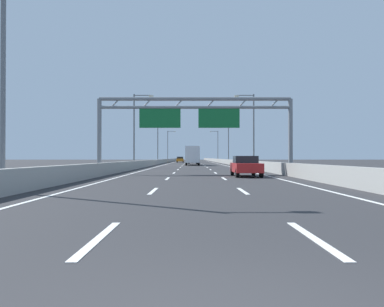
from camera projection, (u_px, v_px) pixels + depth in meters
The scene contains 55 objects.
ground_plane at pixel (193, 162), 102.93m from camera, with size 260.00×260.00×0.00m, color #2D2D30.
lane_dash_left_0 at pixel (99, 238), 6.44m from camera, with size 0.16×3.00×0.01m, color white.
lane_dash_left_1 at pixel (153, 191), 15.44m from camera, with size 0.16×3.00×0.01m, color white.
lane_dash_left_2 at pixel (167, 179), 24.44m from camera, with size 0.16×3.00×0.01m, color white.
lane_dash_left_3 at pixel (174, 173), 33.43m from camera, with size 0.16×3.00×0.01m, color white.
lane_dash_left_4 at pixel (178, 170), 42.43m from camera, with size 0.16×3.00×0.01m, color white.
lane_dash_left_5 at pixel (180, 167), 51.43m from camera, with size 0.16×3.00×0.01m, color white.
lane_dash_left_6 at pixel (182, 166), 60.43m from camera, with size 0.16×3.00×0.01m, color white.
lane_dash_left_7 at pixel (183, 165), 69.43m from camera, with size 0.16×3.00×0.01m, color white.
lane_dash_left_8 at pixel (184, 164), 78.43m from camera, with size 0.16×3.00×0.01m, color white.
lane_dash_left_9 at pixel (185, 163), 87.43m from camera, with size 0.16×3.00×0.01m, color white.
lane_dash_left_10 at pixel (185, 163), 96.43m from camera, with size 0.16×3.00×0.01m, color white.
lane_dash_left_11 at pixel (186, 162), 105.43m from camera, with size 0.16×3.00×0.01m, color white.
lane_dash_left_12 at pixel (186, 162), 114.43m from camera, with size 0.16×3.00×0.01m, color white.
lane_dash_left_13 at pixel (187, 162), 123.43m from camera, with size 0.16×3.00×0.01m, color white.
lane_dash_left_14 at pixel (187, 161), 132.43m from camera, with size 0.16×3.00×0.01m, color white.
lane_dash_left_15 at pixel (187, 161), 141.43m from camera, with size 0.16×3.00×0.01m, color white.
lane_dash_left_16 at pixel (188, 161), 150.43m from camera, with size 0.16×3.00×0.01m, color white.
lane_dash_left_17 at pixel (188, 161), 159.43m from camera, with size 0.16×3.00×0.01m, color white.
lane_dash_right_0 at pixel (313, 238), 6.44m from camera, with size 0.16×3.00×0.01m, color white.
lane_dash_right_1 at pixel (242, 191), 15.44m from camera, with size 0.16×3.00×0.01m, color white.
lane_dash_right_2 at pixel (224, 179), 24.44m from camera, with size 0.16×3.00×0.01m, color white.
lane_dash_right_3 at pixel (215, 173), 33.44m from camera, with size 0.16×3.00×0.01m, color white.
lane_dash_right_4 at pixel (210, 170), 42.44m from camera, with size 0.16×3.00×0.01m, color white.
lane_dash_right_5 at pixel (207, 167), 51.44m from camera, with size 0.16×3.00×0.01m, color white.
lane_dash_right_6 at pixel (205, 166), 60.44m from camera, with size 0.16×3.00×0.01m, color white.
lane_dash_right_7 at pixel (203, 165), 69.44m from camera, with size 0.16×3.00×0.01m, color white.
lane_dash_right_8 at pixel (202, 164), 78.44m from camera, with size 0.16×3.00×0.01m, color white.
lane_dash_right_9 at pixel (201, 163), 87.44m from camera, with size 0.16×3.00×0.01m, color white.
lane_dash_right_10 at pixel (200, 163), 96.43m from camera, with size 0.16×3.00×0.01m, color white.
lane_dash_right_11 at pixel (199, 162), 105.43m from camera, with size 0.16×3.00×0.01m, color white.
lane_dash_right_12 at pixel (198, 162), 114.43m from camera, with size 0.16×3.00×0.01m, color white.
lane_dash_right_13 at pixel (198, 162), 123.43m from camera, with size 0.16×3.00×0.01m, color white.
lane_dash_right_14 at pixel (198, 161), 132.43m from camera, with size 0.16×3.00×0.01m, color white.
lane_dash_right_15 at pixel (197, 161), 141.43m from camera, with size 0.16×3.00×0.01m, color white.
lane_dash_right_16 at pixel (197, 161), 150.43m from camera, with size 0.16×3.00×0.01m, color white.
lane_dash_right_17 at pixel (197, 161), 159.43m from camera, with size 0.16×3.00×0.01m, color white.
edge_line_left at pixel (170, 163), 90.93m from camera, with size 0.16×176.00×0.01m, color white.
edge_line_right at pixel (215, 163), 90.94m from camera, with size 0.16×176.00×0.01m, color white.
barrier_left at pixel (169, 160), 112.93m from camera, with size 0.45×220.00×0.95m.
barrier_right at pixel (216, 160), 112.94m from camera, with size 0.45×220.00×0.95m.
sign_gantry at pixel (193, 116), 31.79m from camera, with size 16.18×0.36×6.36m.
streetlamp_left_near at pixel (9, 55), 15.16m from camera, with size 2.58×0.28×9.50m.
streetlamp_left_mid at pixel (135, 126), 49.42m from camera, with size 2.58×0.28×9.50m.
streetlamp_right_mid at pixel (251, 126), 49.43m from camera, with size 2.58×0.28×9.50m.
streetlamp_left_far at pixel (158, 139), 83.68m from camera, with size 2.58×0.28×9.50m.
streetlamp_right_far at pixel (227, 139), 83.69m from camera, with size 2.58×0.28×9.50m.
streetlamp_left_distant at pixel (168, 144), 117.94m from camera, with size 2.58×0.28×9.50m.
streetlamp_right_distant at pixel (217, 144), 117.95m from camera, with size 2.58×0.28×9.50m.
silver_car at pixel (192, 160), 75.76m from camera, with size 1.75×4.32×1.46m.
green_car at pixel (193, 160), 97.10m from camera, with size 1.89×4.31×1.47m.
black_car at pixel (192, 160), 107.80m from camera, with size 1.89×4.42×1.41m.
red_car at pixel (245, 166), 27.38m from camera, with size 1.81×4.35×1.46m.
orange_car at pixel (180, 160), 101.43m from camera, with size 1.81×4.43×1.54m.
box_truck at pixel (192, 155), 65.43m from camera, with size 2.36×7.78×3.20m.
Camera 1 is at (-0.24, -2.95, 1.36)m, focal length 36.00 mm.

